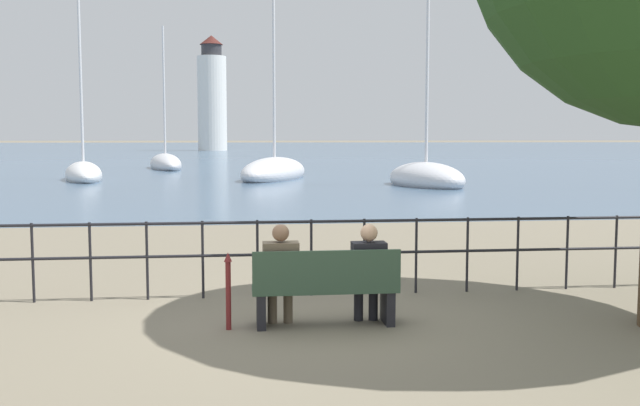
{
  "coord_description": "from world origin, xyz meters",
  "views": [
    {
      "loc": [
        -0.97,
        -8.01,
        2.16
      ],
      "look_at": [
        0.0,
        0.5,
        1.37
      ],
      "focal_mm": 40.0,
      "sensor_mm": 36.0,
      "label": 1
    }
  ],
  "objects_px": {
    "sailboat_2": "(84,174)",
    "sailboat_1": "(426,178)",
    "seated_person_right": "(368,269)",
    "closed_umbrella": "(228,287)",
    "park_bench": "(326,290)",
    "sailboat_3": "(165,164)",
    "sailboat_0": "(274,172)",
    "harbor_lighthouse": "(212,97)",
    "seated_person_left": "(281,270)"
  },
  "relations": [
    {
      "from": "seated_person_left",
      "to": "seated_person_right",
      "type": "height_order",
      "value": "seated_person_left"
    },
    {
      "from": "seated_person_right",
      "to": "sailboat_2",
      "type": "distance_m",
      "value": 30.74
    },
    {
      "from": "sailboat_2",
      "to": "sailboat_3",
      "type": "distance_m",
      "value": 13.5
    },
    {
      "from": "seated_person_right",
      "to": "park_bench",
      "type": "bearing_deg",
      "value": -171.15
    },
    {
      "from": "sailboat_2",
      "to": "sailboat_3",
      "type": "height_order",
      "value": "sailboat_2"
    },
    {
      "from": "park_bench",
      "to": "sailboat_1",
      "type": "bearing_deg",
      "value": 72.38
    },
    {
      "from": "seated_person_right",
      "to": "sailboat_3",
      "type": "distance_m",
      "value": 43.0
    },
    {
      "from": "sailboat_1",
      "to": "seated_person_right",
      "type": "bearing_deg",
      "value": -120.16
    },
    {
      "from": "park_bench",
      "to": "seated_person_right",
      "type": "bearing_deg",
      "value": 8.85
    },
    {
      "from": "sailboat_0",
      "to": "harbor_lighthouse",
      "type": "xyz_separation_m",
      "value": [
        -6.13,
        82.65,
        8.42
      ]
    },
    {
      "from": "park_bench",
      "to": "sailboat_3",
      "type": "bearing_deg",
      "value": 98.08
    },
    {
      "from": "seated_person_right",
      "to": "sailboat_3",
      "type": "xyz_separation_m",
      "value": [
        -6.56,
        42.5,
        -0.31
      ]
    },
    {
      "from": "sailboat_2",
      "to": "sailboat_1",
      "type": "bearing_deg",
      "value": -35.16
    },
    {
      "from": "seated_person_left",
      "to": "park_bench",
      "type": "bearing_deg",
      "value": -8.74
    },
    {
      "from": "seated_person_right",
      "to": "seated_person_left",
      "type": "bearing_deg",
      "value": -179.94
    },
    {
      "from": "seated_person_left",
      "to": "sailboat_2",
      "type": "distance_m",
      "value": 30.45
    },
    {
      "from": "sailboat_2",
      "to": "sailboat_3",
      "type": "xyz_separation_m",
      "value": [
        2.78,
        13.21,
        -0.0
      ]
    },
    {
      "from": "sailboat_0",
      "to": "sailboat_2",
      "type": "relative_size",
      "value": 0.97
    },
    {
      "from": "sailboat_0",
      "to": "sailboat_1",
      "type": "distance_m",
      "value": 8.95
    },
    {
      "from": "seated_person_left",
      "to": "harbor_lighthouse",
      "type": "relative_size",
      "value": 0.06
    },
    {
      "from": "seated_person_right",
      "to": "sailboat_1",
      "type": "xyz_separation_m",
      "value": [
        6.85,
        23.07,
        -0.3
      ]
    },
    {
      "from": "sailboat_1",
      "to": "sailboat_2",
      "type": "xyz_separation_m",
      "value": [
        -16.18,
        6.21,
        -0.0
      ]
    },
    {
      "from": "sailboat_1",
      "to": "harbor_lighthouse",
      "type": "distance_m",
      "value": 90.12
    },
    {
      "from": "seated_person_left",
      "to": "seated_person_right",
      "type": "xyz_separation_m",
      "value": [
        1.02,
        0.0,
        -0.01
      ]
    },
    {
      "from": "park_bench",
      "to": "closed_umbrella",
      "type": "xyz_separation_m",
      "value": [
        -1.1,
        -0.02,
        0.06
      ]
    },
    {
      "from": "seated_person_right",
      "to": "sailboat_2",
      "type": "xyz_separation_m",
      "value": [
        -9.33,
        29.28,
        -0.31
      ]
    },
    {
      "from": "sailboat_0",
      "to": "harbor_lighthouse",
      "type": "distance_m",
      "value": 83.3
    },
    {
      "from": "sailboat_0",
      "to": "sailboat_3",
      "type": "distance_m",
      "value": 14.94
    },
    {
      "from": "park_bench",
      "to": "sailboat_1",
      "type": "xyz_separation_m",
      "value": [
        7.35,
        23.15,
        -0.09
      ]
    },
    {
      "from": "sailboat_1",
      "to": "harbor_lighthouse",
      "type": "height_order",
      "value": "harbor_lighthouse"
    },
    {
      "from": "sailboat_0",
      "to": "sailboat_1",
      "type": "relative_size",
      "value": 1.13
    },
    {
      "from": "sailboat_0",
      "to": "park_bench",
      "type": "bearing_deg",
      "value": -71.49
    },
    {
      "from": "seated_person_left",
      "to": "closed_umbrella",
      "type": "xyz_separation_m",
      "value": [
        -0.6,
        -0.09,
        -0.16
      ]
    },
    {
      "from": "harbor_lighthouse",
      "to": "sailboat_0",
      "type": "bearing_deg",
      "value": -85.76
    },
    {
      "from": "seated_person_left",
      "to": "harbor_lighthouse",
      "type": "height_order",
      "value": "harbor_lighthouse"
    },
    {
      "from": "sailboat_0",
      "to": "sailboat_2",
      "type": "distance_m",
      "value": 9.71
    },
    {
      "from": "closed_umbrella",
      "to": "sailboat_1",
      "type": "bearing_deg",
      "value": 69.95
    },
    {
      "from": "sailboat_3",
      "to": "harbor_lighthouse",
      "type": "height_order",
      "value": "harbor_lighthouse"
    },
    {
      "from": "park_bench",
      "to": "harbor_lighthouse",
      "type": "xyz_separation_m",
      "value": [
        -5.24,
        111.99,
        8.35
      ]
    },
    {
      "from": "park_bench",
      "to": "sailboat_3",
      "type": "xyz_separation_m",
      "value": [
        -6.05,
        42.58,
        -0.09
      ]
    },
    {
      "from": "sailboat_2",
      "to": "sailboat_3",
      "type": "relative_size",
      "value": 1.08
    },
    {
      "from": "sailboat_1",
      "to": "sailboat_2",
      "type": "relative_size",
      "value": 0.86
    },
    {
      "from": "seated_person_right",
      "to": "closed_umbrella",
      "type": "relative_size",
      "value": 1.33
    },
    {
      "from": "sailboat_0",
      "to": "harbor_lighthouse",
      "type": "bearing_deg",
      "value": 114.48
    },
    {
      "from": "harbor_lighthouse",
      "to": "sailboat_2",
      "type": "bearing_deg",
      "value": -92.49
    },
    {
      "from": "seated_person_right",
      "to": "closed_umbrella",
      "type": "distance_m",
      "value": 1.62
    },
    {
      "from": "sailboat_2",
      "to": "harbor_lighthouse",
      "type": "distance_m",
      "value": 83.13
    },
    {
      "from": "seated_person_left",
      "to": "harbor_lighthouse",
      "type": "distance_m",
      "value": 112.3
    },
    {
      "from": "closed_umbrella",
      "to": "harbor_lighthouse",
      "type": "height_order",
      "value": "harbor_lighthouse"
    },
    {
      "from": "closed_umbrella",
      "to": "sailboat_0",
      "type": "height_order",
      "value": "sailboat_0"
    }
  ]
}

